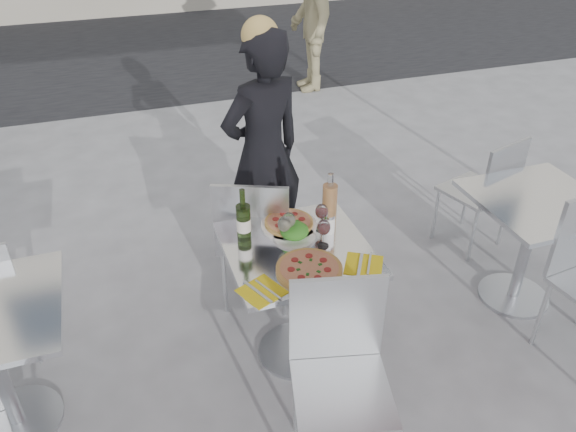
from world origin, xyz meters
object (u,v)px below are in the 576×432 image
object	(u,v)px
side_chair_rfar	(487,186)
wineglass_white_a	(284,225)
salad_plate	(294,232)
wineglass_red_a	(324,228)
wine_bottle	(244,220)
napkin_right	(364,265)
pedestrian_b	(308,14)
side_table_right	(532,229)
pizza_far	(289,223)
sugar_shaker	(329,223)
wineglass_red_b	(322,212)
main_table	(297,280)
woman_diner	(263,154)
carafe	(330,202)
chair_near	(339,362)
chair_far	(254,233)
pizza_near	(309,269)
wineglass_white_b	(289,221)
napkin_left	(262,291)

from	to	relation	value
side_chair_rfar	wineglass_white_a	xyz separation A→B (m)	(-1.64, -0.49, 0.34)
salad_plate	wineglass_red_a	size ratio (longest dim) A/B	1.40
wine_bottle	napkin_right	size ratio (longest dim) A/B	1.20
pedestrian_b	side_table_right	bearing A→B (deg)	5.54
pizza_far	wineglass_red_a	bearing A→B (deg)	-65.13
side_table_right	sugar_shaker	size ratio (longest dim) A/B	7.01
wineglass_white_a	wineglass_red_b	world-z (taller)	same
side_chair_rfar	wineglass_red_b	xyz separation A→B (m)	(-1.41, -0.44, 0.34)
main_table	woman_diner	bearing A→B (deg)	83.87
side_table_right	carafe	size ratio (longest dim) A/B	2.59
sugar_shaker	wineglass_white_a	xyz separation A→B (m)	(-0.25, -0.02, 0.06)
salad_plate	wineglass_red_a	xyz separation A→B (m)	(0.11, -0.11, 0.07)
side_chair_rfar	wineglass_white_a	world-z (taller)	wineglass_white_a
main_table	side_table_right	bearing A→B (deg)	0.00
side_chair_rfar	wineglass_white_a	distance (m)	1.74
chair_near	sugar_shaker	distance (m)	0.77
main_table	woman_diner	size ratio (longest dim) A/B	0.46
side_chair_rfar	wine_bottle	xyz separation A→B (m)	(-1.82, -0.39, 0.35)
wineglass_white_a	pizza_far	bearing A→B (deg)	62.76
pedestrian_b	wineglass_red_a	distance (m)	4.35
pizza_far	chair_far	bearing A→B (deg)	115.07
main_table	pedestrian_b	size ratio (longest dim) A/B	0.42
salad_plate	wineglass_red_b	distance (m)	0.18
main_table	wineglass_red_a	bearing A→B (deg)	-12.12
woman_diner	side_table_right	bearing A→B (deg)	127.65
main_table	pizza_far	xyz separation A→B (m)	(0.02, 0.20, 0.23)
pedestrian_b	sugar_shaker	size ratio (longest dim) A/B	16.50
wineglass_white_a	wineglass_red_a	size ratio (longest dim) A/B	1.00
pizza_near	main_table	bearing A→B (deg)	87.33
side_table_right	wineglass_white_a	distance (m)	1.58
chair_near	salad_plate	distance (m)	0.74
side_table_right	wineglass_white_b	size ratio (longest dim) A/B	4.76
wineglass_white_b	wineglass_red_b	distance (m)	0.19
main_table	pizza_near	world-z (taller)	pizza_near
wine_bottle	wineglass_red_a	size ratio (longest dim) A/B	1.87
pizza_far	carafe	bearing A→B (deg)	-5.19
pizza_far	chair_near	bearing A→B (deg)	-92.88
napkin_left	carafe	bearing A→B (deg)	17.48
wineglass_white_a	chair_far	bearing A→B (deg)	97.53
main_table	napkin_left	xyz separation A→B (m)	(-0.27, -0.27, 0.21)
wineglass_white_b	wineglass_white_a	bearing A→B (deg)	-140.62
side_table_right	main_table	bearing A→B (deg)	180.00
side_chair_rfar	woman_diner	bearing A→B (deg)	-31.40
wineglass_white_a	wineglass_white_b	xyz separation A→B (m)	(0.03, 0.03, 0.00)
sugar_shaker	napkin_left	size ratio (longest dim) A/B	0.45
pedestrian_b	pizza_near	xyz separation A→B (m)	(-1.58, -4.27, -0.12)
sugar_shaker	pizza_near	bearing A→B (deg)	-127.49
main_table	napkin_left	world-z (taller)	napkin_left
pizza_near	pizza_far	bearing A→B (deg)	85.46
napkin_left	wineglass_white_b	bearing A→B (deg)	31.05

